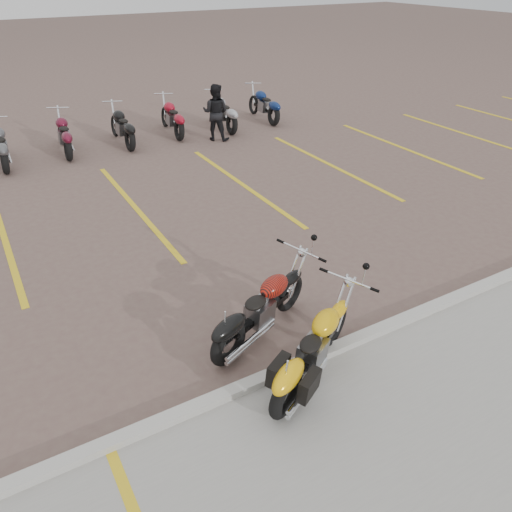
{
  "coord_description": "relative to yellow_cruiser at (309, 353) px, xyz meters",
  "views": [
    {
      "loc": [
        -2.74,
        -6.05,
        4.72
      ],
      "look_at": [
        0.63,
        -0.25,
        0.75
      ],
      "focal_mm": 35.0,
      "sensor_mm": 36.0,
      "label": 1
    }
  ],
  "objects": [
    {
      "name": "parking_stripes",
      "position": [
        -0.27,
        6.21,
        -0.43
      ],
      "size": [
        38.0,
        5.5,
        0.01
      ],
      "primitive_type": null,
      "color": "gold",
      "rests_on": "ground"
    },
    {
      "name": "ground",
      "position": [
        -0.27,
        2.21,
        -0.43
      ],
      "size": [
        100.0,
        100.0,
        0.0
      ],
      "primitive_type": "plane",
      "color": "brown",
      "rests_on": "ground"
    },
    {
      "name": "bg_bike_row",
      "position": [
        -1.63,
        10.83,
        0.12
      ],
      "size": [
        15.49,
        2.0,
        1.1
      ],
      "color": "black",
      "rests_on": "ground"
    },
    {
      "name": "flame_cruiser",
      "position": [
        -0.14,
        1.07,
        0.0
      ],
      "size": [
        2.0,
        0.94,
        0.87
      ],
      "rotation": [
        0.09,
        0.0,
        0.4
      ],
      "color": "black",
      "rests_on": "ground"
    },
    {
      "name": "curb",
      "position": [
        -0.27,
        0.21,
        -0.37
      ],
      "size": [
        60.0,
        0.18,
        0.12
      ],
      "primitive_type": "cube",
      "color": "#ADAAA3",
      "rests_on": "ground"
    },
    {
      "name": "person_b",
      "position": [
        3.47,
        9.73,
        0.4
      ],
      "size": [
        1.01,
        1.01,
        1.65
      ],
      "primitive_type": "imported",
      "rotation": [
        0.0,
        0.0,
        2.38
      ],
      "color": "black",
      "rests_on": "ground"
    },
    {
      "name": "yellow_cruiser",
      "position": [
        0.0,
        0.0,
        0.0
      ],
      "size": [
        1.91,
        1.13,
        0.87
      ],
      "rotation": [
        0.09,
        0.0,
        0.5
      ],
      "color": "black",
      "rests_on": "ground"
    }
  ]
}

